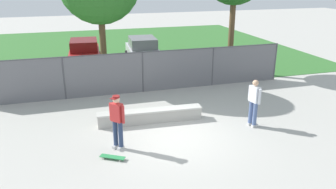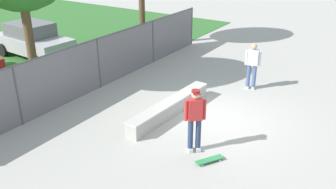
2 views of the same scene
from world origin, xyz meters
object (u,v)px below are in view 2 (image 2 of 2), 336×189
object	(u,v)px
concrete_ledge	(170,108)
skateboarder	(195,118)
bystander	(252,64)
car_silver	(33,40)
skateboard	(209,160)

from	to	relation	value
concrete_ledge	skateboarder	distance (m)	2.42
bystander	car_silver	bearing A→B (deg)	100.37
bystander	skateboard	bearing A→B (deg)	-170.01
concrete_ledge	skateboard	bearing A→B (deg)	-126.74
car_silver	concrete_ledge	bearing A→B (deg)	-100.62
skateboarder	skateboard	size ratio (longest dim) A/B	2.34
skateboarder	bystander	size ratio (longest dim) A/B	1.01
skateboarder	car_silver	world-z (taller)	skateboarder
concrete_ledge	skateboarder	world-z (taller)	skateboarder
concrete_ledge	car_silver	bearing A→B (deg)	79.38
skateboarder	car_silver	xyz separation A→B (m)	(3.18, 10.75, -0.19)
concrete_ledge	car_silver	world-z (taller)	car_silver
concrete_ledge	bystander	size ratio (longest dim) A/B	2.23
concrete_ledge	bystander	bearing A→B (deg)	-21.71
skateboarder	bystander	xyz separation A→B (m)	(5.09, 0.31, -0.02)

